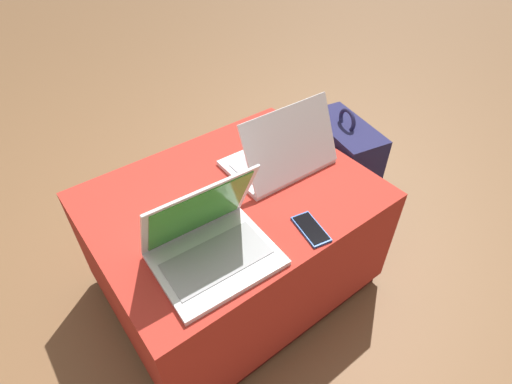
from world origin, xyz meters
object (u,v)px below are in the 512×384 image
Objects in this scene: backpack at (340,174)px; cell_phone at (311,229)px; laptop_near at (210,243)px; laptop_far at (281,155)px.

cell_phone is at bearing 133.64° from backpack.
cell_phone is at bearing -16.74° from laptop_near.
laptop_far reaches higher than backpack.
backpack is (0.50, 0.31, -0.24)m from cell_phone.
laptop_near is 0.87m from backpack.
laptop_near is 0.93× the size of laptop_far.
backpack is (0.38, 0.03, -0.29)m from laptop_far.
cell_phone is at bearing 67.70° from laptop_far.
laptop_far is at bearing -102.50° from cell_phone.
laptop_near reaches higher than cell_phone.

